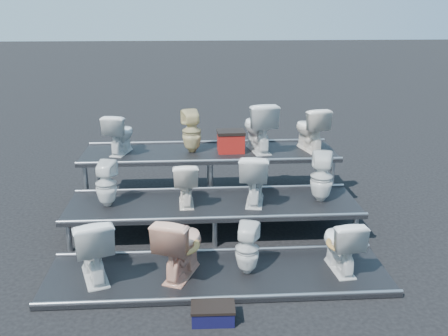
{
  "coord_description": "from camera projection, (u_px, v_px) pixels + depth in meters",
  "views": [
    {
      "loc": [
        -0.27,
        -6.72,
        3.22
      ],
      "look_at": [
        0.17,
        0.1,
        0.96
      ],
      "focal_mm": 40.0,
      "sensor_mm": 36.0,
      "label": 1
    }
  ],
  "objects": [
    {
      "name": "tier_front",
      "position": [
        218.0,
        275.0,
        6.16
      ],
      "size": [
        4.2,
        1.2,
        0.06
      ],
      "primitive_type": "cube",
      "color": "black",
      "rests_on": "ground"
    },
    {
      "name": "red_crate",
      "position": [
        231.0,
        143.0,
        8.3
      ],
      "size": [
        0.44,
        0.36,
        0.31
      ],
      "primitive_type": "cube",
      "rotation": [
        0.0,
        0.0,
        0.03
      ],
      "color": "maroon",
      "rests_on": "tier_back"
    },
    {
      "name": "toilet_5",
      "position": [
        185.0,
        183.0,
        7.13
      ],
      "size": [
        0.38,
        0.64,
        0.64
      ],
      "primitive_type": "imported",
      "rotation": [
        0.0,
        0.0,
        3.19
      ],
      "color": "white",
      "rests_on": "tier_mid"
    },
    {
      "name": "toilet_10",
      "position": [
        258.0,
        126.0,
        8.28
      ],
      "size": [
        0.6,
        0.88,
        0.83
      ],
      "primitive_type": "imported",
      "rotation": [
        0.0,
        0.0,
        3.31
      ],
      "color": "silver",
      "rests_on": "tier_back"
    },
    {
      "name": "toilet_0",
      "position": [
        92.0,
        247.0,
        5.93
      ],
      "size": [
        0.68,
        0.9,
        0.81
      ],
      "primitive_type": "imported",
      "rotation": [
        0.0,
        0.0,
        3.47
      ],
      "color": "silver",
      "rests_on": "tier_front"
    },
    {
      "name": "toilet_4",
      "position": [
        106.0,
        184.0,
        7.06
      ],
      "size": [
        0.35,
        0.36,
        0.66
      ],
      "primitive_type": "imported",
      "rotation": [
        0.0,
        0.0,
        2.93
      ],
      "color": "silver",
      "rests_on": "tier_mid"
    },
    {
      "name": "toilet_8",
      "position": [
        120.0,
        134.0,
        8.17
      ],
      "size": [
        0.53,
        0.72,
        0.66
      ],
      "primitive_type": "imported",
      "rotation": [
        0.0,
        0.0,
        2.88
      ],
      "color": "silver",
      "rests_on": "tier_back"
    },
    {
      "name": "toilet_9",
      "position": [
        192.0,
        131.0,
        8.23
      ],
      "size": [
        0.38,
        0.39,
        0.7
      ],
      "primitive_type": "imported",
      "rotation": [
        0.0,
        0.0,
        3.38
      ],
      "color": "#CEBC82",
      "rests_on": "tier_back"
    },
    {
      "name": "toilet_2",
      "position": [
        247.0,
        249.0,
        6.07
      ],
      "size": [
        0.36,
        0.37,
        0.64
      ],
      "primitive_type": "imported",
      "rotation": [
        0.0,
        0.0,
        2.84
      ],
      "color": "silver",
      "rests_on": "tier_front"
    },
    {
      "name": "toilet_7",
      "position": [
        322.0,
        177.0,
        7.24
      ],
      "size": [
        0.4,
        0.4,
        0.73
      ],
      "primitive_type": "imported",
      "rotation": [
        0.0,
        0.0,
        2.91
      ],
      "color": "silver",
      "rests_on": "tier_mid"
    },
    {
      "name": "tier_mid",
      "position": [
        213.0,
        217.0,
        7.33
      ],
      "size": [
        4.2,
        1.2,
        0.46
      ],
      "primitive_type": "cube",
      "color": "black",
      "rests_on": "ground"
    },
    {
      "name": "toilet_3",
      "position": [
        341.0,
        243.0,
        6.13
      ],
      "size": [
        0.46,
        0.73,
        0.71
      ],
      "primitive_type": "imported",
      "rotation": [
        0.0,
        0.0,
        3.24
      ],
      "color": "silver",
      "rests_on": "tier_front"
    },
    {
      "name": "ground",
      "position": [
        213.0,
        232.0,
        7.4
      ],
      "size": [
        80.0,
        80.0,
        0.0
      ],
      "primitive_type": "plane",
      "color": "black",
      "rests_on": "ground"
    },
    {
      "name": "step_stool",
      "position": [
        213.0,
        315.0,
        5.29
      ],
      "size": [
        0.45,
        0.28,
        0.16
      ],
      "primitive_type": "cube",
      "rotation": [
        0.0,
        0.0,
        -0.02
      ],
      "color": "black",
      "rests_on": "ground"
    },
    {
      "name": "tier_back",
      "position": [
        210.0,
        176.0,
        8.5
      ],
      "size": [
        4.2,
        1.2,
        0.86
      ],
      "primitive_type": "cube",
      "color": "black",
      "rests_on": "ground"
    },
    {
      "name": "toilet_1",
      "position": [
        180.0,
        245.0,
        6.0
      ],
      "size": [
        0.7,
        0.89,
        0.8
      ],
      "primitive_type": "imported",
      "rotation": [
        0.0,
        0.0,
        2.76
      ],
      "color": "#E2A487",
      "rests_on": "tier_front"
    },
    {
      "name": "toilet_6",
      "position": [
        255.0,
        178.0,
        7.17
      ],
      "size": [
        0.54,
        0.79,
        0.75
      ],
      "primitive_type": "imported",
      "rotation": [
        0.0,
        0.0,
        2.96
      ],
      "color": "silver",
      "rests_on": "tier_mid"
    },
    {
      "name": "toilet_11",
      "position": [
        310.0,
        129.0,
        8.35
      ],
      "size": [
        0.57,
        0.8,
        0.73
      ],
      "primitive_type": "imported",
      "rotation": [
        0.0,
        0.0,
        3.39
      ],
      "color": "white",
      "rests_on": "tier_back"
    }
  ]
}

